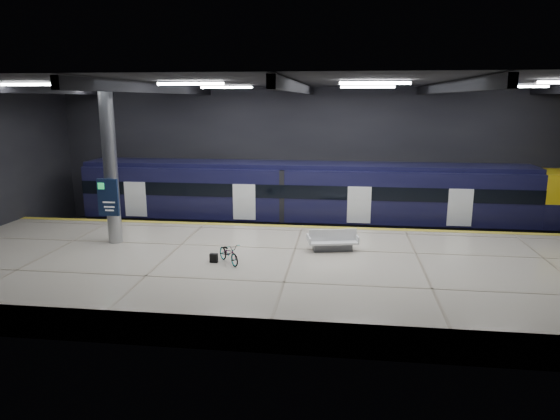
# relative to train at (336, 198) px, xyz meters

# --- Properties ---
(ground) EXTENTS (30.00, 30.00, 0.00)m
(ground) POSITION_rel_train_xyz_m (-1.60, -5.50, -2.06)
(ground) COLOR black
(ground) RESTS_ON ground
(room_shell) EXTENTS (30.10, 16.10, 8.05)m
(room_shell) POSITION_rel_train_xyz_m (-1.60, -5.49, 3.66)
(room_shell) COLOR black
(room_shell) RESTS_ON ground
(platform) EXTENTS (30.00, 11.00, 1.10)m
(platform) POSITION_rel_train_xyz_m (-1.60, -8.00, -1.51)
(platform) COLOR #BDB2A0
(platform) RESTS_ON ground
(safety_strip) EXTENTS (30.00, 0.40, 0.01)m
(safety_strip) POSITION_rel_train_xyz_m (-1.60, -2.75, -0.95)
(safety_strip) COLOR gold
(safety_strip) RESTS_ON platform
(rails) EXTENTS (30.00, 1.52, 0.16)m
(rails) POSITION_rel_train_xyz_m (-1.60, 0.00, -1.98)
(rails) COLOR gray
(rails) RESTS_ON ground
(train) EXTENTS (29.40, 2.84, 3.79)m
(train) POSITION_rel_train_xyz_m (0.00, 0.00, 0.00)
(train) COLOR black
(train) RESTS_ON ground
(bench) EXTENTS (2.21, 1.30, 0.92)m
(bench) POSITION_rel_train_xyz_m (-0.02, -6.57, -0.64)
(bench) COLOR #595B60
(bench) RESTS_ON platform
(bicycle) EXTENTS (1.37, 1.51, 0.80)m
(bicycle) POSITION_rel_train_xyz_m (-3.96, -8.71, -0.56)
(bicycle) COLOR #99999E
(bicycle) RESTS_ON platform
(pannier_bag) EXTENTS (0.32, 0.21, 0.35)m
(pannier_bag) POSITION_rel_train_xyz_m (-4.56, -8.71, -0.78)
(pannier_bag) COLOR black
(pannier_bag) RESTS_ON platform
(info_column) EXTENTS (0.90, 0.78, 6.90)m
(info_column) POSITION_rel_train_xyz_m (-9.60, -6.52, 2.40)
(info_column) COLOR #9EA0A5
(info_column) RESTS_ON platform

